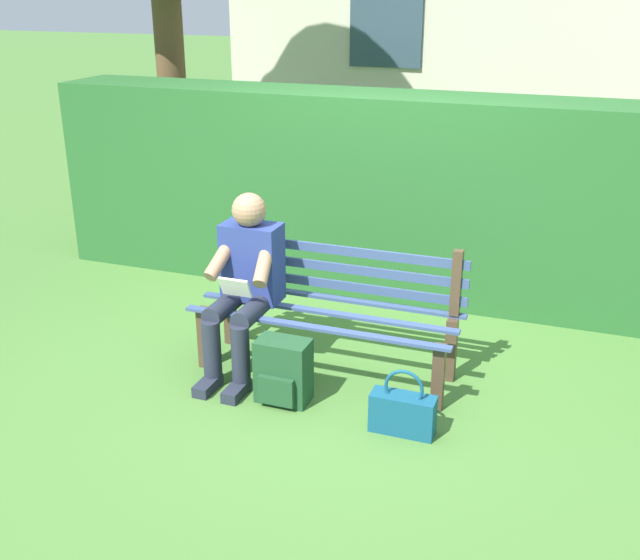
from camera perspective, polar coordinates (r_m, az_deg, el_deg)
name	(u,v)px	position (r m, az deg, el deg)	size (l,w,h in m)	color
ground	(325,372)	(5.05, 0.40, -6.97)	(60.00, 60.00, 0.00)	#477533
park_bench	(330,306)	(4.93, 0.77, -1.94)	(1.73, 0.54, 0.87)	#4C3828
person_seated	(245,280)	(4.88, -5.70, -0.03)	(0.44, 0.73, 1.17)	navy
hedge_backdrop	(438,196)	(6.10, 8.85, 6.28)	(6.49, 0.74, 1.67)	#265B28
backpack	(283,371)	(4.64, -2.79, -6.90)	(0.32, 0.27, 0.40)	#1E4728
handbag	(403,412)	(4.39, 6.26, -9.85)	(0.37, 0.14, 0.40)	navy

